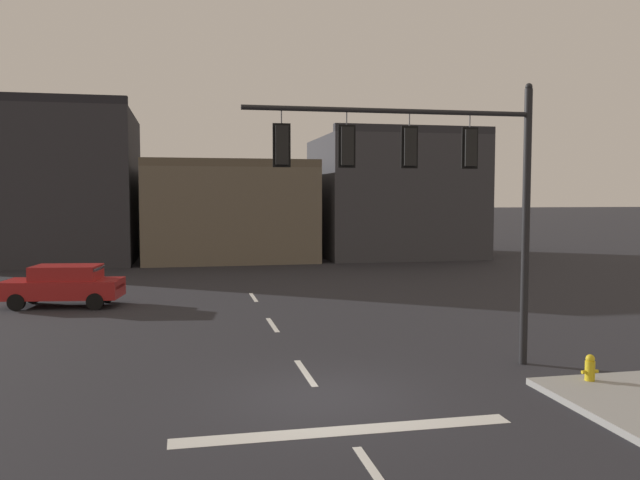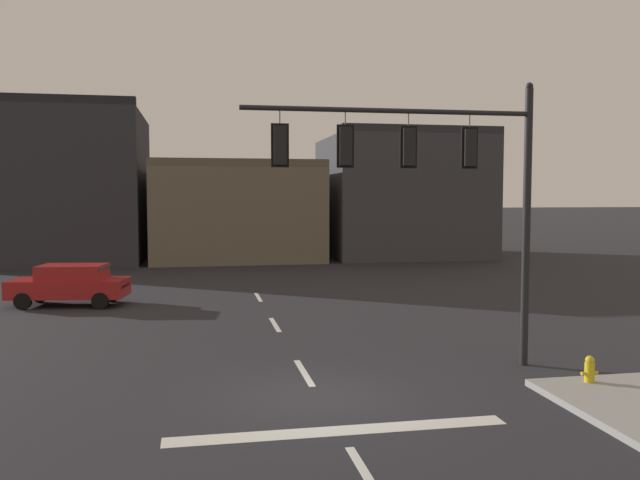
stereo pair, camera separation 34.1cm
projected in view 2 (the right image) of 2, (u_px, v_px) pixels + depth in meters
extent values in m
plane|color=#232328|center=(319.00, 398.00, 13.91)|extent=(400.00, 400.00, 0.00)
cube|color=silver|center=(339.00, 431.00, 11.95)|extent=(6.40, 0.50, 0.01)
cube|color=silver|center=(367.00, 477.00, 9.99)|extent=(0.16, 2.40, 0.01)
cube|color=silver|center=(304.00, 373.00, 15.87)|extent=(0.16, 2.40, 0.01)
cube|color=silver|center=(275.00, 325.00, 21.75)|extent=(0.16, 2.40, 0.01)
cube|color=silver|center=(258.00, 297.00, 27.63)|extent=(0.16, 2.40, 0.01)
cylinder|color=black|center=(526.00, 228.00, 16.36)|extent=(0.20, 0.20, 6.99)
cylinder|color=black|center=(390.00, 111.00, 15.55)|extent=(7.18, 0.23, 0.12)
sphere|color=black|center=(530.00, 86.00, 16.12)|extent=(0.18, 0.18, 0.18)
cylinder|color=#56565B|center=(470.00, 122.00, 15.92)|extent=(0.03, 0.03, 0.35)
cube|color=black|center=(469.00, 148.00, 15.96)|extent=(0.30, 0.24, 0.90)
sphere|color=red|center=(467.00, 137.00, 16.07)|extent=(0.20, 0.20, 0.20)
sphere|color=#2D2314|center=(467.00, 148.00, 16.09)|extent=(0.20, 0.20, 0.20)
sphere|color=black|center=(467.00, 160.00, 16.11)|extent=(0.20, 0.20, 0.20)
cube|color=black|center=(469.00, 148.00, 15.94)|extent=(0.42, 0.04, 1.02)
cylinder|color=#56565B|center=(408.00, 121.00, 15.65)|extent=(0.03, 0.03, 0.35)
cube|color=black|center=(408.00, 147.00, 15.69)|extent=(0.30, 0.24, 0.90)
sphere|color=red|center=(407.00, 136.00, 15.80)|extent=(0.20, 0.20, 0.20)
sphere|color=#2D2314|center=(407.00, 148.00, 15.82)|extent=(0.20, 0.20, 0.20)
sphere|color=black|center=(406.00, 159.00, 15.84)|extent=(0.20, 0.20, 0.20)
cube|color=black|center=(408.00, 147.00, 15.67)|extent=(0.42, 0.04, 1.02)
cylinder|color=#56565B|center=(345.00, 120.00, 15.38)|extent=(0.03, 0.03, 0.35)
cube|color=black|center=(345.00, 146.00, 15.42)|extent=(0.30, 0.24, 0.90)
sphere|color=red|center=(344.00, 135.00, 15.53)|extent=(0.20, 0.20, 0.20)
sphere|color=#2D2314|center=(344.00, 147.00, 15.55)|extent=(0.20, 0.20, 0.20)
sphere|color=black|center=(344.00, 158.00, 15.57)|extent=(0.20, 0.20, 0.20)
cube|color=black|center=(345.00, 146.00, 15.40)|extent=(0.42, 0.04, 1.02)
cylinder|color=#56565B|center=(280.00, 118.00, 15.11)|extent=(0.03, 0.03, 0.35)
cube|color=black|center=(280.00, 145.00, 15.16)|extent=(0.30, 0.24, 0.90)
sphere|color=red|center=(279.00, 134.00, 15.27)|extent=(0.20, 0.20, 0.20)
sphere|color=#2D2314|center=(279.00, 146.00, 15.28)|extent=(0.20, 0.20, 0.20)
sphere|color=black|center=(279.00, 158.00, 15.30)|extent=(0.20, 0.20, 0.20)
cube|color=black|center=(280.00, 145.00, 15.14)|extent=(0.42, 0.04, 1.02)
cube|color=#A81E1E|center=(69.00, 288.00, 25.48)|extent=(4.61, 2.41, 0.70)
cube|color=#A81E1E|center=(72.00, 272.00, 25.44)|extent=(2.67, 1.94, 0.56)
cube|color=#2D3842|center=(53.00, 273.00, 25.41)|extent=(0.46, 1.54, 0.47)
cube|color=#2D3842|center=(103.00, 272.00, 25.49)|extent=(0.43, 1.54, 0.46)
cylinder|color=black|center=(23.00, 301.00, 24.59)|extent=(0.66, 0.31, 0.64)
cylinder|color=black|center=(40.00, 294.00, 26.29)|extent=(0.66, 0.31, 0.64)
cylinder|color=black|center=(100.00, 301.00, 24.72)|extent=(0.66, 0.31, 0.64)
cylinder|color=black|center=(113.00, 294.00, 26.41)|extent=(0.66, 0.31, 0.64)
sphere|color=silver|center=(6.00, 289.00, 24.80)|extent=(0.16, 0.16, 0.16)
sphere|color=silver|center=(19.00, 285.00, 25.95)|extent=(0.16, 0.16, 0.16)
cube|color=maroon|center=(125.00, 286.00, 25.57)|extent=(0.24, 1.36, 0.12)
cylinder|color=gold|center=(589.00, 374.00, 14.54)|extent=(0.22, 0.22, 0.55)
cylinder|color=gold|center=(589.00, 386.00, 14.56)|extent=(0.30, 0.30, 0.10)
sphere|color=gold|center=(590.00, 360.00, 14.52)|extent=(0.20, 0.20, 0.20)
cylinder|color=gold|center=(583.00, 373.00, 14.51)|extent=(0.10, 0.08, 0.08)
cylinder|color=gold|center=(596.00, 373.00, 14.57)|extent=(0.10, 0.08, 0.08)
cube|color=#2D2D33|center=(65.00, 188.00, 42.92)|extent=(10.16, 11.09, 9.64)
cube|color=black|center=(45.00, 99.00, 37.43)|extent=(10.16, 0.60, 0.50)
cube|color=#665B4C|center=(235.00, 214.00, 45.94)|extent=(11.08, 12.74, 6.08)
cube|color=brown|center=(240.00, 163.00, 39.76)|extent=(11.08, 0.60, 0.50)
cube|color=#38383D|center=(402.00, 197.00, 46.47)|extent=(10.86, 9.51, 8.35)
cube|color=#2B2B30|center=(424.00, 129.00, 41.80)|extent=(10.86, 0.60, 0.50)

